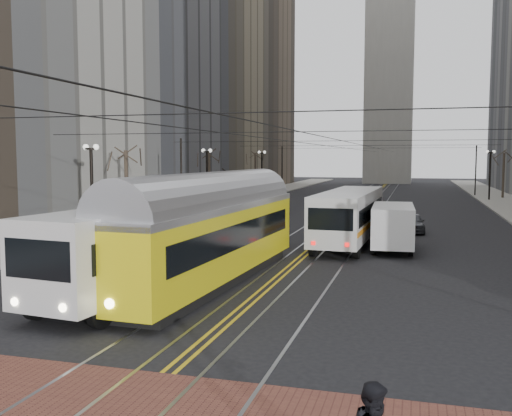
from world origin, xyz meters
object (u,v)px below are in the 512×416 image
Objects in this scene: rear_bus at (349,218)px; cargo_van at (393,228)px; transit_bus at (161,245)px; streetcar at (210,240)px; sedan_grey at (412,222)px.

rear_bus is 2.13× the size of cargo_van.
transit_bus is 0.90× the size of streetcar.
transit_bus is 2.07m from streetcar.
rear_bus reaches higher than cargo_van.
transit_bus is at bearing -111.36° from rear_bus.
cargo_van is at bearing 60.23° from transit_bus.
rear_bus is 7.36m from sedan_grey.
transit_bus is at bearing -120.20° from sedan_grey.
streetcar is 2.61× the size of cargo_van.
transit_bus is at bearing -134.48° from streetcar.
streetcar is at bearing 49.15° from transit_bus.
streetcar is (1.52, 1.40, 0.08)m from transit_bus.
rear_bus is 3.14m from cargo_van.
transit_bus is at bearing -128.41° from cargo_van.
sedan_grey is (3.49, 6.42, -0.89)m from rear_bus.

